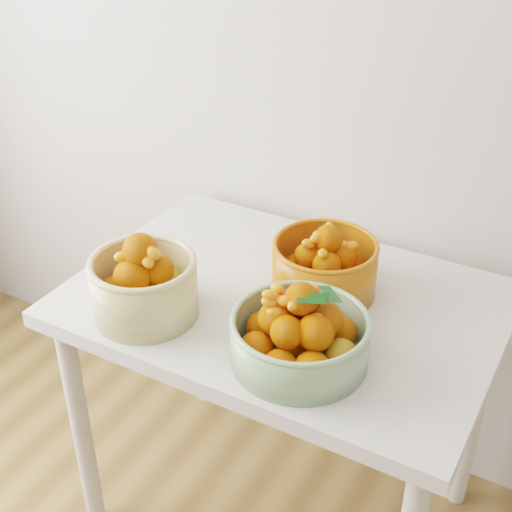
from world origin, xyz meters
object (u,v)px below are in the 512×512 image
(bowl_green, at_px, (300,335))
(bowl_orange, at_px, (325,266))
(table, at_px, (284,330))
(bowl_cream, at_px, (143,284))

(bowl_green, height_order, bowl_orange, bowl_green)
(table, height_order, bowl_cream, bowl_cream)
(bowl_cream, distance_m, bowl_orange, 0.42)
(table, relative_size, bowl_orange, 3.09)
(table, relative_size, bowl_green, 2.62)
(table, xyz_separation_m, bowl_cream, (-0.25, -0.21, 0.18))
(bowl_orange, bearing_deg, bowl_green, -76.57)
(table, distance_m, bowl_green, 0.28)
(table, bearing_deg, bowl_orange, 44.78)
(bowl_green, relative_size, bowl_orange, 1.18)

